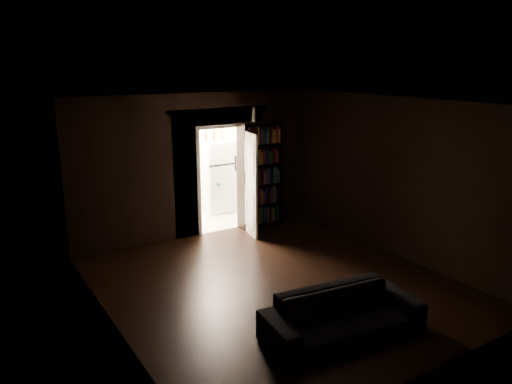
% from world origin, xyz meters
% --- Properties ---
extents(ground, '(5.50, 5.50, 0.00)m').
position_xyz_m(ground, '(0.00, 0.00, 0.00)').
color(ground, black).
rests_on(ground, ground).
extents(room_walls, '(5.02, 5.61, 2.84)m').
position_xyz_m(room_walls, '(-0.01, 1.07, 1.68)').
color(room_walls, black).
rests_on(room_walls, ground).
extents(kitchen_alcove, '(2.20, 1.80, 2.60)m').
position_xyz_m(kitchen_alcove, '(0.50, 3.87, 1.21)').
color(kitchen_alcove, beige).
rests_on(kitchen_alcove, ground).
extents(sofa, '(2.13, 1.12, 0.78)m').
position_xyz_m(sofa, '(-0.16, -1.67, 0.39)').
color(sofa, black).
rests_on(sofa, ground).
extents(bookshelf, '(0.93, 0.42, 2.20)m').
position_xyz_m(bookshelf, '(1.33, 2.59, 1.10)').
color(bookshelf, black).
rests_on(bookshelf, ground).
extents(refrigerator, '(0.79, 0.74, 1.65)m').
position_xyz_m(refrigerator, '(1.09, 4.03, 0.82)').
color(refrigerator, white).
rests_on(refrigerator, ground).
extents(door, '(0.20, 0.85, 2.05)m').
position_xyz_m(door, '(0.90, 2.31, 1.02)').
color(door, white).
rests_on(door, ground).
extents(figurine, '(0.11, 0.11, 0.29)m').
position_xyz_m(figurine, '(1.18, 2.58, 2.35)').
color(figurine, white).
rests_on(figurine, bookshelf).
extents(bottles, '(0.68, 0.16, 0.27)m').
position_xyz_m(bottles, '(1.01, 3.98, 1.79)').
color(bottles, black).
rests_on(bottles, refrigerator).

